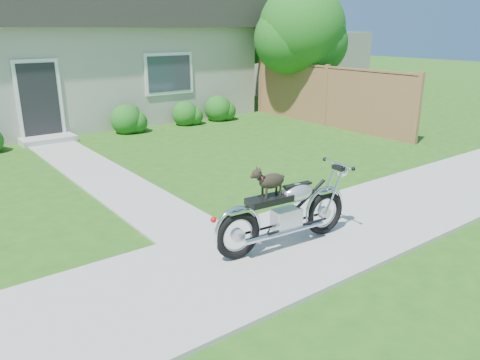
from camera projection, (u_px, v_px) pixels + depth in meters
name	position (u px, v px, depth m)	size (l,w,h in m)	color
ground	(317.00, 235.00, 7.07)	(80.00, 80.00, 0.00)	#235114
sidewalk	(317.00, 234.00, 7.06)	(24.00, 2.20, 0.04)	#9E9B93
walkway	(98.00, 173.00, 10.00)	(1.20, 8.00, 0.03)	#9E9B93
house	(57.00, 54.00, 15.50)	(12.60, 7.03, 4.50)	#B6B1A5
fence	(326.00, 96.00, 14.75)	(0.12, 6.62, 1.90)	olive
tree_near	(306.00, 33.00, 15.50)	(2.89, 2.87, 4.40)	#3D2B1C
tree_far	(266.00, 25.00, 18.10)	(3.14, 3.14, 4.81)	#3D2B1C
shrub_row	(80.00, 125.00, 13.02)	(10.28, 1.00, 1.00)	#1C5917
potted_plant_right	(135.00, 118.00, 14.02)	(0.46, 0.46, 0.82)	#1D681C
motorcycle_with_dog	(286.00, 211.00, 6.50)	(2.22, 0.60, 1.20)	black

